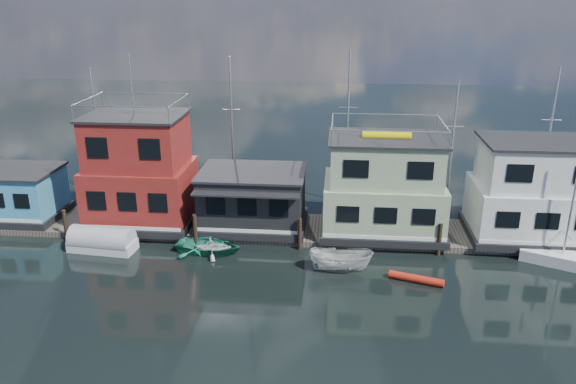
# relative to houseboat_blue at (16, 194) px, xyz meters

# --- Properties ---
(ground) EXTENTS (160.00, 160.00, 0.00)m
(ground) POSITION_rel_houseboat_blue_xyz_m (18.00, -12.00, -2.21)
(ground) COLOR black
(ground) RESTS_ON ground
(dock) EXTENTS (48.00, 5.00, 0.40)m
(dock) POSITION_rel_houseboat_blue_xyz_m (18.00, 0.00, -2.01)
(dock) COLOR #595147
(dock) RESTS_ON ground
(houseboat_blue) EXTENTS (6.40, 4.90, 3.66)m
(houseboat_blue) POSITION_rel_houseboat_blue_xyz_m (0.00, 0.00, 0.00)
(houseboat_blue) COLOR black
(houseboat_blue) RESTS_ON dock
(houseboat_red) EXTENTS (7.40, 5.90, 11.86)m
(houseboat_red) POSITION_rel_houseboat_blue_xyz_m (9.50, 0.00, 1.90)
(houseboat_red) COLOR black
(houseboat_red) RESTS_ON dock
(houseboat_dark) EXTENTS (7.40, 6.10, 4.06)m
(houseboat_dark) POSITION_rel_houseboat_blue_xyz_m (17.50, -0.02, 0.21)
(houseboat_dark) COLOR black
(houseboat_dark) RESTS_ON dock
(houseboat_green) EXTENTS (8.40, 5.90, 7.03)m
(houseboat_green) POSITION_rel_houseboat_blue_xyz_m (26.50, 0.00, 1.34)
(houseboat_green) COLOR black
(houseboat_green) RESTS_ON dock
(houseboat_white) EXTENTS (8.40, 5.90, 6.66)m
(houseboat_white) POSITION_rel_houseboat_blue_xyz_m (36.50, 0.00, 1.33)
(houseboat_white) COLOR black
(houseboat_white) RESTS_ON dock
(pilings) EXTENTS (42.28, 0.28, 2.20)m
(pilings) POSITION_rel_houseboat_blue_xyz_m (17.67, -2.80, -1.11)
(pilings) COLOR #2D2116
(pilings) RESTS_ON ground
(background_masts) EXTENTS (36.40, 0.16, 12.00)m
(background_masts) POSITION_rel_houseboat_blue_xyz_m (22.76, 6.00, 3.35)
(background_masts) COLOR silver
(background_masts) RESTS_ON ground
(day_sailer) EXTENTS (5.05, 3.48, 7.61)m
(day_sailer) POSITION_rel_houseboat_blue_xyz_m (37.49, -3.46, -1.77)
(day_sailer) COLOR white
(day_sailer) RESTS_ON ground
(motorboat) EXTENTS (4.01, 1.77, 1.51)m
(motorboat) POSITION_rel_houseboat_blue_xyz_m (23.70, -5.65, -1.45)
(motorboat) COLOR silver
(motorboat) RESTS_ON ground
(dinghy_white) EXTENTS (2.50, 2.19, 1.26)m
(dinghy_white) POSITION_rel_houseboat_blue_xyz_m (15.47, -4.19, -1.58)
(dinghy_white) COLOR silver
(dinghy_white) RESTS_ON ground
(dinghy_teal) EXTENTS (4.68, 3.60, 0.90)m
(dinghy_teal) POSITION_rel_houseboat_blue_xyz_m (15.10, -3.79, -1.76)
(dinghy_teal) COLOR #238266
(dinghy_teal) RESTS_ON ground
(tarp_runabout) EXTENTS (4.48, 2.15, 1.76)m
(tarp_runabout) POSITION_rel_houseboat_blue_xyz_m (8.08, -4.13, -1.55)
(tarp_runabout) COLOR silver
(tarp_runabout) RESTS_ON ground
(red_kayak) EXTENTS (3.19, 1.41, 0.47)m
(red_kayak) POSITION_rel_houseboat_blue_xyz_m (28.14, -6.61, -1.97)
(red_kayak) COLOR red
(red_kayak) RESTS_ON ground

